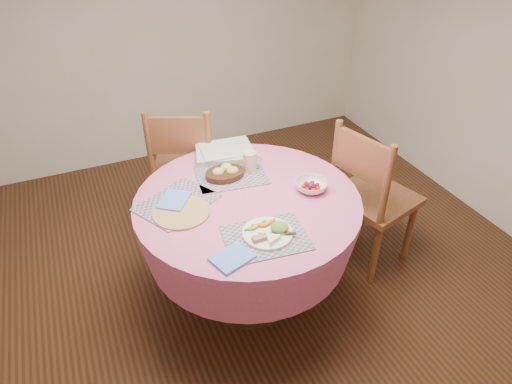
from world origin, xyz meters
The scene contains 16 objects.
ground centered at (0.00, 0.00, 0.00)m, with size 4.00×4.00×0.00m, color #331C0F.
room_envelope centered at (0.00, 0.00, 1.71)m, with size 4.01×4.01×2.71m.
dining_table centered at (0.00, 0.00, 0.56)m, with size 1.24×1.24×0.75m.
chair_right centered at (0.84, 0.01, 0.53)m, with size 0.56×0.58×1.02m.
chair_back centered at (-0.13, 0.82, 0.52)m, with size 0.60×0.59×1.00m.
placemat_front centered at (-0.05, -0.34, 0.75)m, with size 0.40×0.30×0.01m, color #147365.
placemat_left centered at (-0.36, 0.11, 0.75)m, with size 0.40×0.30×0.01m, color #147365.
placemat_back centered at (0.00, 0.25, 0.75)m, with size 0.40×0.30×0.01m, color #147365.
wicker_trivet centered at (-0.37, 0.02, 0.76)m, with size 0.30×0.30×0.01m, color olive.
napkin_near centered at (-0.25, -0.41, 0.76)m, with size 0.18×0.14×0.01m, color #5B80EA.
napkin_far centered at (-0.37, 0.13, 0.76)m, with size 0.18×0.14×0.01m, color #5B80EA.
dinner_plate centered at (-0.02, -0.33, 0.77)m, with size 0.25×0.25×0.05m.
bread_bowl centered at (-0.04, 0.25, 0.78)m, with size 0.23×0.23×0.08m.
latte_mug centered at (0.13, 0.26, 0.82)m, with size 0.12×0.08×0.12m.
fruit_bowl centered at (0.36, -0.07, 0.78)m, with size 0.18×0.18×0.06m.
newspaper_stack centered at (0.05, 0.49, 0.78)m, with size 0.40×0.35×0.04m.
Camera 1 is at (-0.77, -1.86, 2.19)m, focal length 32.00 mm.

